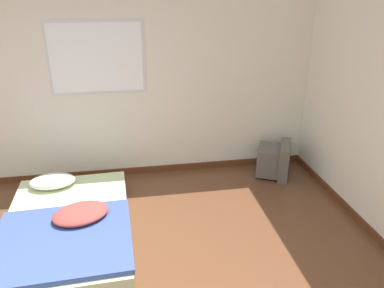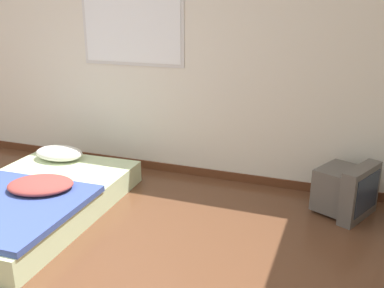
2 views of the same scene
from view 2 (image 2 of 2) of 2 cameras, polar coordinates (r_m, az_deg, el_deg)
The scene contains 3 objects.
wall_back at distance 4.70m, azimuth -8.58°, elevation 12.07°, with size 8.09×0.08×2.60m.
mattress_bed at distance 4.06m, azimuth -20.76°, elevation -6.85°, with size 1.32×1.98×0.36m.
crt_tv at distance 4.00m, azimuth 19.85°, elevation -5.78°, with size 0.57×0.59×0.47m.
Camera 2 is at (2.27, -1.42, 1.78)m, focal length 40.00 mm.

